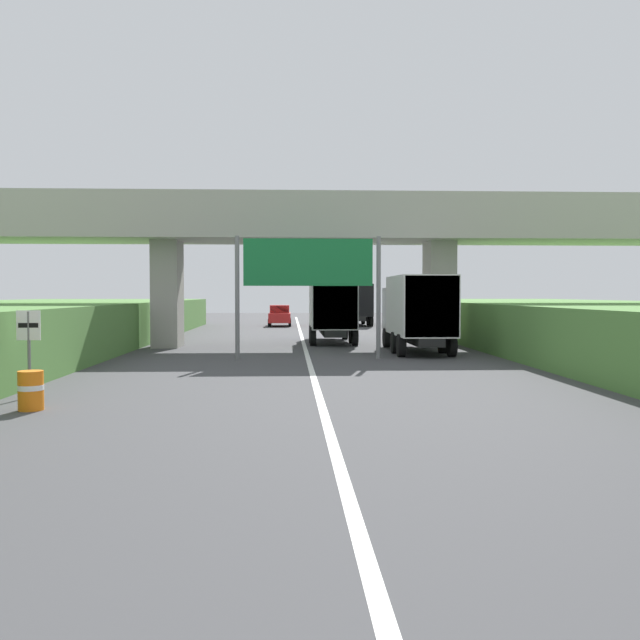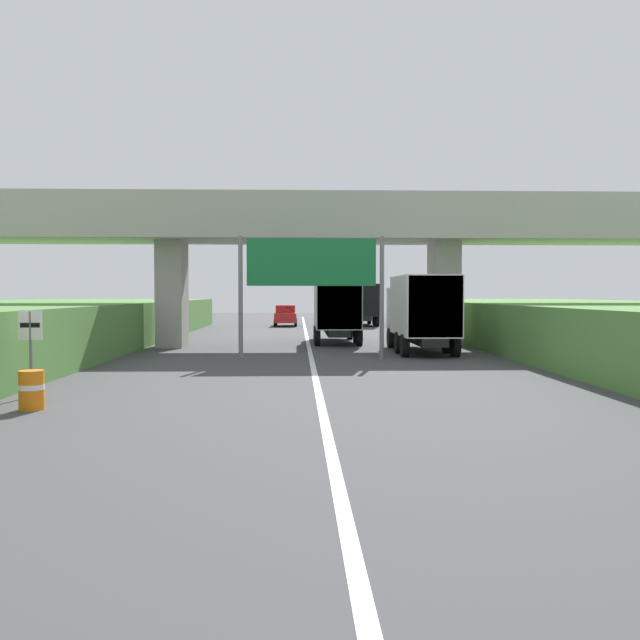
{
  "view_description": "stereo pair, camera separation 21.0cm",
  "coord_description": "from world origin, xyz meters",
  "px_view_note": "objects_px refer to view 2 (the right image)",
  "views": [
    {
      "loc": [
        -0.76,
        4.26,
        2.65
      ],
      "look_at": [
        0.0,
        21.44,
        2.0
      ],
      "focal_mm": 38.89,
      "sensor_mm": 36.0,
      "label": 1
    },
    {
      "loc": [
        -0.55,
        4.25,
        2.65
      ],
      "look_at": [
        0.0,
        21.44,
        2.0
      ],
      "focal_mm": 38.89,
      "sensor_mm": 36.0,
      "label": 2
    }
  ],
  "objects_px": {
    "overhead_highway_sign": "(311,269)",
    "truck_black": "(361,302)",
    "construction_barrel_3": "(31,390)",
    "speed_limit_sign": "(30,340)",
    "truck_blue": "(336,307)",
    "car_red": "(286,316)",
    "truck_silver": "(421,310)"
  },
  "relations": [
    {
      "from": "truck_black",
      "to": "truck_silver",
      "type": "relative_size",
      "value": 1.0
    },
    {
      "from": "car_red",
      "to": "truck_blue",
      "type": "bearing_deg",
      "value": -80.96
    },
    {
      "from": "truck_blue",
      "to": "construction_barrel_3",
      "type": "height_order",
      "value": "truck_blue"
    },
    {
      "from": "truck_black",
      "to": "truck_blue",
      "type": "height_order",
      "value": "same"
    },
    {
      "from": "truck_black",
      "to": "overhead_highway_sign",
      "type": "bearing_deg",
      "value": -99.03
    },
    {
      "from": "truck_blue",
      "to": "construction_barrel_3",
      "type": "relative_size",
      "value": 8.11
    },
    {
      "from": "truck_silver",
      "to": "truck_blue",
      "type": "xyz_separation_m",
      "value": [
        -3.48,
        6.39,
        0.0
      ]
    },
    {
      "from": "truck_blue",
      "to": "speed_limit_sign",
      "type": "bearing_deg",
      "value": -114.51
    },
    {
      "from": "speed_limit_sign",
      "to": "overhead_highway_sign",
      "type": "bearing_deg",
      "value": 53.48
    },
    {
      "from": "truck_blue",
      "to": "truck_silver",
      "type": "bearing_deg",
      "value": -61.43
    },
    {
      "from": "speed_limit_sign",
      "to": "truck_silver",
      "type": "height_order",
      "value": "truck_silver"
    },
    {
      "from": "truck_silver",
      "to": "car_red",
      "type": "height_order",
      "value": "truck_silver"
    },
    {
      "from": "truck_black",
      "to": "car_red",
      "type": "xyz_separation_m",
      "value": [
        -6.32,
        -1.22,
        -1.08
      ]
    },
    {
      "from": "speed_limit_sign",
      "to": "truck_blue",
      "type": "relative_size",
      "value": 0.31
    },
    {
      "from": "speed_limit_sign",
      "to": "truck_black",
      "type": "bearing_deg",
      "value": 73.08
    },
    {
      "from": "speed_limit_sign",
      "to": "truck_black",
      "type": "xyz_separation_m",
      "value": [
        12.17,
        40.03,
        0.46
      ]
    },
    {
      "from": "overhead_highway_sign",
      "to": "truck_black",
      "type": "relative_size",
      "value": 0.81
    },
    {
      "from": "speed_limit_sign",
      "to": "car_red",
      "type": "relative_size",
      "value": 0.54
    },
    {
      "from": "overhead_highway_sign",
      "to": "speed_limit_sign",
      "type": "height_order",
      "value": "overhead_highway_sign"
    },
    {
      "from": "truck_silver",
      "to": "construction_barrel_3",
      "type": "relative_size",
      "value": 8.11
    },
    {
      "from": "overhead_highway_sign",
      "to": "car_red",
      "type": "distance_m",
      "value": 28.99
    },
    {
      "from": "truck_blue",
      "to": "car_red",
      "type": "distance_m",
      "value": 19.53
    },
    {
      "from": "overhead_highway_sign",
      "to": "truck_silver",
      "type": "height_order",
      "value": "overhead_highway_sign"
    },
    {
      "from": "truck_black",
      "to": "construction_barrel_3",
      "type": "height_order",
      "value": "truck_black"
    },
    {
      "from": "truck_black",
      "to": "truck_blue",
      "type": "distance_m",
      "value": 20.74
    },
    {
      "from": "overhead_highway_sign",
      "to": "car_red",
      "type": "xyz_separation_m",
      "value": [
        -1.55,
        28.81,
        -2.77
      ]
    },
    {
      "from": "speed_limit_sign",
      "to": "truck_silver",
      "type": "xyz_separation_m",
      "value": [
        12.4,
        13.16,
        0.46
      ]
    },
    {
      "from": "overhead_highway_sign",
      "to": "construction_barrel_3",
      "type": "bearing_deg",
      "value": -119.06
    },
    {
      "from": "overhead_highway_sign",
      "to": "truck_black",
      "type": "bearing_deg",
      "value": 80.97
    },
    {
      "from": "overhead_highway_sign",
      "to": "car_red",
      "type": "bearing_deg",
      "value": 93.08
    },
    {
      "from": "overhead_highway_sign",
      "to": "speed_limit_sign",
      "type": "distance_m",
      "value": 12.62
    },
    {
      "from": "truck_blue",
      "to": "construction_barrel_3",
      "type": "xyz_separation_m",
      "value": [
        -8.16,
        -21.52,
        -1.47
      ]
    }
  ]
}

